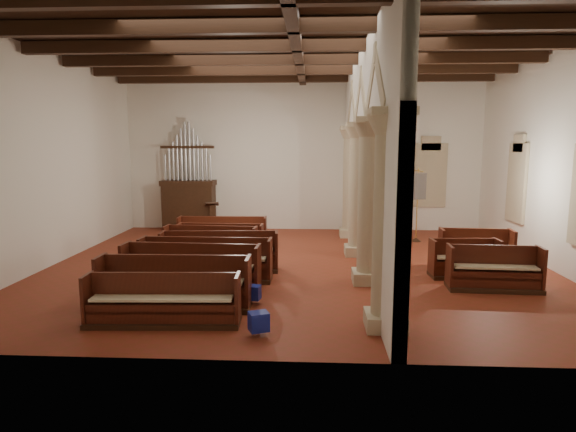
{
  "coord_description": "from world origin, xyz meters",
  "views": [
    {
      "loc": [
        0.42,
        -13.23,
        3.46
      ],
      "look_at": [
        -0.3,
        0.5,
        1.37
      ],
      "focal_mm": 30.0,
      "sensor_mm": 36.0,
      "label": 1
    }
  ],
  "objects_px": {
    "pipe_organ": "(189,196)",
    "lectern": "(213,219)",
    "aisle_pew_0": "(494,275)",
    "processional_banner": "(417,218)",
    "nave_pew_0": "(163,308)"
  },
  "relations": [
    {
      "from": "nave_pew_0",
      "to": "processional_banner",
      "type": "bearing_deg",
      "value": 48.99
    },
    {
      "from": "lectern",
      "to": "nave_pew_0",
      "type": "relative_size",
      "value": 0.41
    },
    {
      "from": "pipe_organ",
      "to": "nave_pew_0",
      "type": "bearing_deg",
      "value": -78.35
    },
    {
      "from": "pipe_organ",
      "to": "lectern",
      "type": "height_order",
      "value": "pipe_organ"
    },
    {
      "from": "pipe_organ",
      "to": "lectern",
      "type": "xyz_separation_m",
      "value": [
        1.01,
        -0.4,
        -0.86
      ]
    },
    {
      "from": "processional_banner",
      "to": "aisle_pew_0",
      "type": "bearing_deg",
      "value": -95.1
    },
    {
      "from": "processional_banner",
      "to": "lectern",
      "type": "bearing_deg",
      "value": 158.4
    },
    {
      "from": "pipe_organ",
      "to": "nave_pew_0",
      "type": "xyz_separation_m",
      "value": [
        2.07,
        -10.02,
        -1.05
      ]
    },
    {
      "from": "pipe_organ",
      "to": "processional_banner",
      "type": "distance_m",
      "value": 8.78
    },
    {
      "from": "pipe_organ",
      "to": "aisle_pew_0",
      "type": "distance_m",
      "value": 11.89
    },
    {
      "from": "lectern",
      "to": "aisle_pew_0",
      "type": "bearing_deg",
      "value": -52.07
    },
    {
      "from": "processional_banner",
      "to": "nave_pew_0",
      "type": "relative_size",
      "value": 0.88
    },
    {
      "from": "lectern",
      "to": "aisle_pew_0",
      "type": "xyz_separation_m",
      "value": [
        8.21,
        -7.03,
        -0.15
      ]
    },
    {
      "from": "nave_pew_0",
      "to": "lectern",
      "type": "bearing_deg",
      "value": 93.5
    },
    {
      "from": "lectern",
      "to": "processional_banner",
      "type": "height_order",
      "value": "processional_banner"
    }
  ]
}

